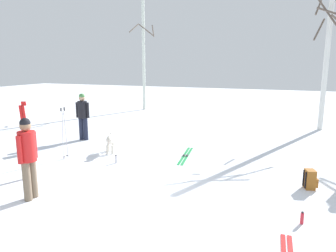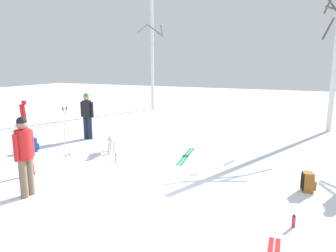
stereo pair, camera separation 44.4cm
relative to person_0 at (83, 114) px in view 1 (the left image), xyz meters
name	(u,v)px [view 1 (the left image)]	position (x,y,z in m)	size (l,w,h in m)	color
ground_plane	(134,197)	(4.11, -3.89, -0.98)	(60.00, 60.00, 0.00)	white
person_0	(83,114)	(0.00, 0.00, 0.00)	(0.52, 0.34, 1.72)	#1E2338
person_2	(28,153)	(2.14, -4.72, 0.00)	(0.34, 0.52, 1.72)	#72604C
dog	(110,141)	(1.84, -1.15, -0.59)	(0.49, 0.81, 0.57)	beige
ski_pair_planted_0	(27,140)	(1.14, -3.76, -0.04)	(0.24, 0.10, 1.89)	red
ski_pair_lying_1	(186,156)	(4.17, -0.61, -0.97)	(0.43, 1.87, 0.05)	green
ski_poles_1	(64,132)	(0.93, -2.16, -0.17)	(0.07, 0.24, 1.53)	#B2B2BC
backpack_0	(29,147)	(-0.49, -2.13, -0.77)	(0.32, 0.34, 0.44)	#1E4C99
backpack_1	(310,180)	(7.57, -2.01, -0.77)	(0.33, 0.31, 0.44)	#99591E
water_bottle_0	(116,159)	(2.54, -1.98, -0.87)	(0.06, 0.06, 0.24)	silver
water_bottle_1	(302,218)	(7.37, -3.79, -0.87)	(0.06, 0.06, 0.23)	red
birch_tree_0	(144,46)	(-1.31, 7.90, 2.79)	(1.40, 1.42, 7.32)	silver
birch_tree_1	(326,54)	(8.26, 5.20, 2.17)	(1.50, 1.39, 5.91)	silver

